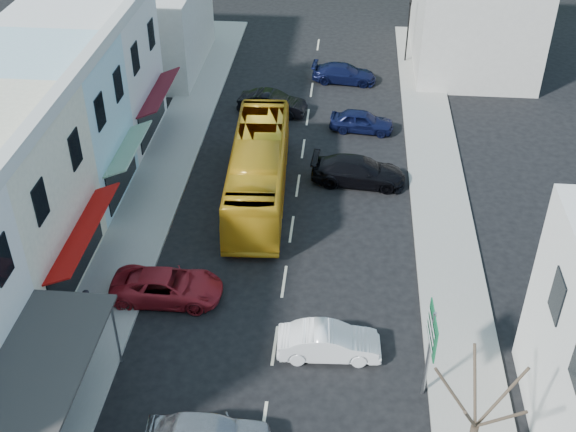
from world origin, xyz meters
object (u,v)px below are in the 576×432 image
at_px(car_red, 167,286).
at_px(street_tree, 475,426).
at_px(pedestrian_left, 89,303).
at_px(traffic_signal, 408,30).
at_px(car_white, 329,342).
at_px(direction_sign, 429,355).
at_px(bus, 258,170).

xyz_separation_m(car_red, street_tree, (11.68, -8.58, 2.67)).
bearing_deg(pedestrian_left, car_red, -56.75).
bearing_deg(street_tree, traffic_signal, 90.46).
relative_size(car_red, street_tree, 0.68).
height_order(car_white, direction_sign, direction_sign).
bearing_deg(car_red, bus, -20.11).
xyz_separation_m(car_red, traffic_signal, (11.40, 26.81, 1.70)).
bearing_deg(street_tree, pedestrian_left, 154.73).
relative_size(car_white, pedestrian_left, 2.59).
relative_size(street_tree, traffic_signal, 1.41).
bearing_deg(car_white, traffic_signal, -11.49).
relative_size(bus, street_tree, 1.72).
distance_m(pedestrian_left, direction_sign, 13.88).
bearing_deg(street_tree, bus, 117.20).
bearing_deg(street_tree, car_white, 128.07).
bearing_deg(direction_sign, traffic_signal, 86.16).
xyz_separation_m(bus, direction_sign, (7.77, -12.83, 0.49)).
height_order(pedestrian_left, street_tree, street_tree).
bearing_deg(traffic_signal, street_tree, 103.63).
bearing_deg(pedestrian_left, car_white, -93.70).
xyz_separation_m(pedestrian_left, direction_sign, (13.58, -2.71, 1.04)).
relative_size(car_white, direction_sign, 1.08).
distance_m(car_red, street_tree, 14.73).
distance_m(street_tree, traffic_signal, 35.40).
height_order(street_tree, traffic_signal, street_tree).
bearing_deg(traffic_signal, car_red, 80.14).
xyz_separation_m(car_red, direction_sign, (10.72, -4.43, 1.34)).
xyz_separation_m(direction_sign, traffic_signal, (0.67, 31.24, 0.35)).
height_order(bus, direction_sign, direction_sign).
xyz_separation_m(street_tree, traffic_signal, (-0.28, 35.39, -0.98)).
height_order(car_white, pedestrian_left, pedestrian_left).
height_order(direction_sign, traffic_signal, traffic_signal).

